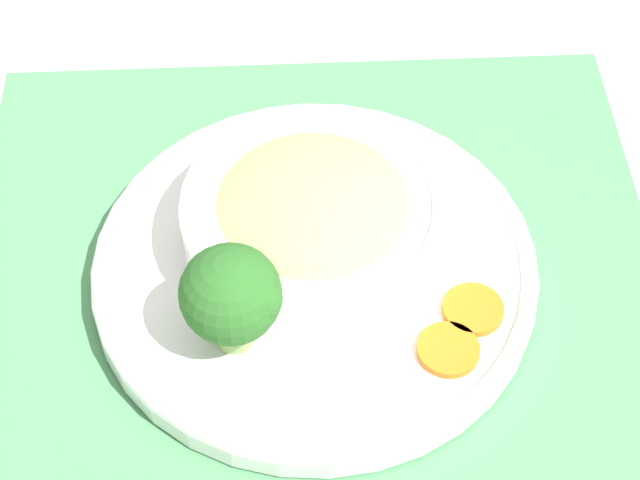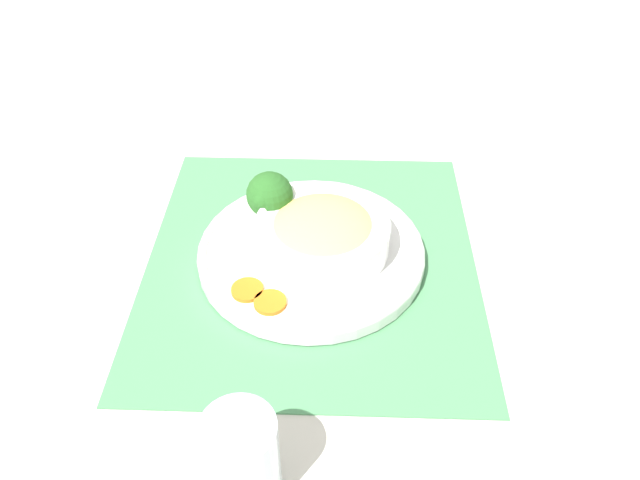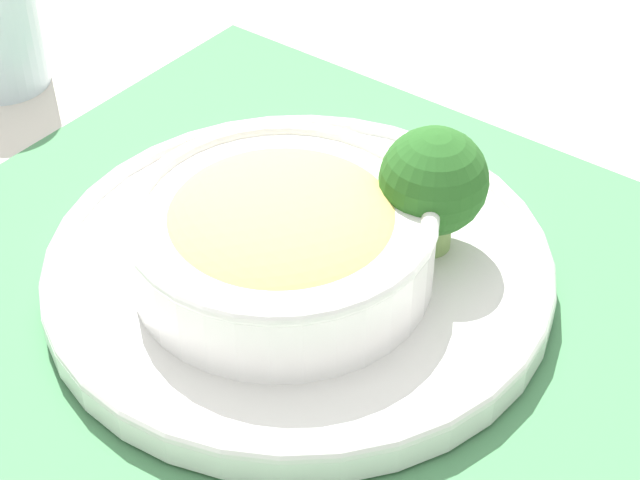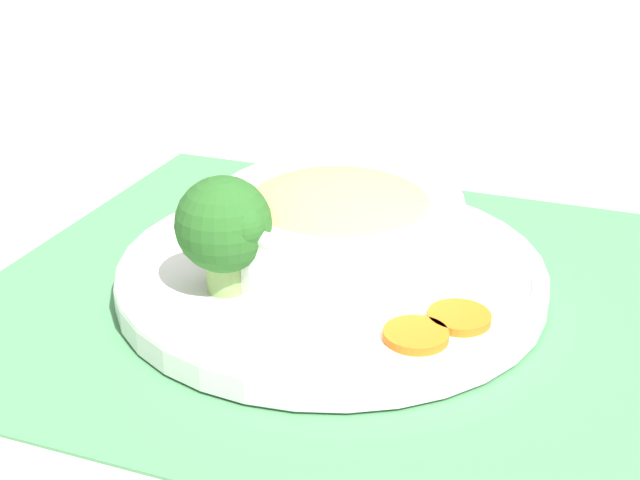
{
  "view_description": "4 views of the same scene",
  "coord_description": "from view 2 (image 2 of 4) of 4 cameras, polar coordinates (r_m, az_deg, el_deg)",
  "views": [
    {
      "loc": [
        0.02,
        0.41,
        0.56
      ],
      "look_at": [
        -0.0,
        -0.0,
        0.04
      ],
      "focal_mm": 60.0,
      "sensor_mm": 36.0,
      "label": 1
    },
    {
      "loc": [
        -0.58,
        -0.02,
        0.54
      ],
      "look_at": [
        -0.01,
        -0.01,
        0.05
      ],
      "focal_mm": 35.0,
      "sensor_mm": 36.0,
      "label": 2
    },
    {
      "loc": [
        0.28,
        -0.36,
        0.41
      ],
      "look_at": [
        0.02,
        -0.0,
        0.04
      ],
      "focal_mm": 60.0,
      "sensor_mm": 36.0,
      "label": 3
    },
    {
      "loc": [
        -0.17,
        0.5,
        0.29
      ],
      "look_at": [
        0.01,
        0.0,
        0.04
      ],
      "focal_mm": 50.0,
      "sensor_mm": 36.0,
      "label": 4
    }
  ],
  "objects": [
    {
      "name": "ground_plane",
      "position": [
        0.8,
        -0.79,
        -1.88
      ],
      "size": [
        4.0,
        4.0,
        0.0
      ],
      "primitive_type": "plane",
      "color": "beige"
    },
    {
      "name": "placemat",
      "position": [
        0.79,
        -0.79,
        -1.77
      ],
      "size": [
        0.46,
        0.42,
        0.0
      ],
      "color": "#4C8C59",
      "rests_on": "ground_plane"
    },
    {
      "name": "plate",
      "position": [
        0.79,
        -0.8,
        -1.07
      ],
      "size": [
        0.29,
        0.29,
        0.02
      ],
      "color": "white",
      "rests_on": "placemat"
    },
    {
      "name": "bowl",
      "position": [
        0.76,
        0.25,
        0.68
      ],
      "size": [
        0.17,
        0.17,
        0.05
      ],
      "color": "white",
      "rests_on": "plate"
    },
    {
      "name": "broccoli_floret",
      "position": [
        0.8,
        -4.63,
        4.04
      ],
      "size": [
        0.06,
        0.06,
        0.08
      ],
      "color": "#84AD5B",
      "rests_on": "plate"
    },
    {
      "name": "carrot_slice_near",
      "position": [
        0.73,
        -6.66,
        -4.55
      ],
      "size": [
        0.04,
        0.04,
        0.01
      ],
      "color": "orange",
      "rests_on": "plate"
    },
    {
      "name": "carrot_slice_middle",
      "position": [
        0.72,
        -4.58,
        -5.7
      ],
      "size": [
        0.04,
        0.04,
        0.01
      ],
      "color": "orange",
      "rests_on": "plate"
    },
    {
      "name": "water_glass",
      "position": [
        0.57,
        -7.08,
        -19.6
      ],
      "size": [
        0.07,
        0.07,
        0.1
      ],
      "color": "silver",
      "rests_on": "ground_plane"
    }
  ]
}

